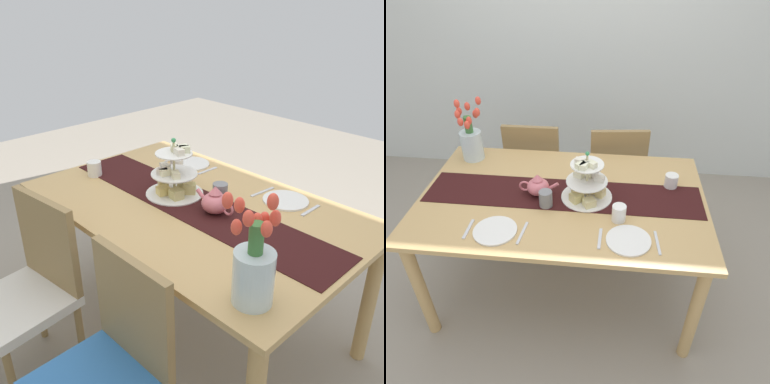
# 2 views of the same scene
# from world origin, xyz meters

# --- Properties ---
(ground_plane) EXTENTS (8.00, 8.00, 0.00)m
(ground_plane) POSITION_xyz_m (0.00, 0.00, 0.00)
(ground_plane) COLOR gray
(room_wall_rear) EXTENTS (6.00, 0.08, 2.60)m
(room_wall_rear) POSITION_xyz_m (0.00, 1.62, 1.30)
(room_wall_rear) COLOR silver
(room_wall_rear) RESTS_ON ground_plane
(dining_table) EXTENTS (1.68, 1.05, 0.78)m
(dining_table) POSITION_xyz_m (0.00, 0.00, 0.68)
(dining_table) COLOR tan
(dining_table) RESTS_ON ground_plane
(chair_left) EXTENTS (0.42, 0.42, 0.91)m
(chair_left) POSITION_xyz_m (-0.33, 0.75, 0.50)
(chair_left) COLOR olive
(chair_left) RESTS_ON ground_plane
(chair_right) EXTENTS (0.47, 0.47, 0.91)m
(chair_right) POSITION_xyz_m (0.32, 0.75, 0.50)
(chair_right) COLOR olive
(chair_right) RESTS_ON ground_plane
(table_runner) EXTENTS (1.63, 0.31, 0.00)m
(table_runner) POSITION_xyz_m (0.00, 0.01, 0.78)
(table_runner) COLOR black
(table_runner) RESTS_ON dining_table
(tiered_cake_stand) EXTENTS (0.30, 0.30, 0.30)m
(tiered_cake_stand) POSITION_xyz_m (0.14, -0.00, 0.87)
(tiered_cake_stand) COLOR beige
(tiered_cake_stand) RESTS_ON table_runner
(teapot) EXTENTS (0.24, 0.13, 0.14)m
(teapot) POSITION_xyz_m (-0.14, 0.00, 0.84)
(teapot) COLOR #D66B75
(teapot) RESTS_ON table_runner
(tulip_vase) EXTENTS (0.17, 0.18, 0.42)m
(tulip_vase) POSITION_xyz_m (-0.67, 0.37, 0.92)
(tulip_vase) COLOR silver
(tulip_vase) RESTS_ON dining_table
(cream_jug) EXTENTS (0.08, 0.08, 0.08)m
(cream_jug) POSITION_xyz_m (0.65, 0.16, 0.82)
(cream_jug) COLOR white
(cream_jug) RESTS_ON dining_table
(dinner_plate_left) EXTENTS (0.23, 0.23, 0.01)m
(dinner_plate_left) POSITION_xyz_m (-0.31, -0.35, 0.78)
(dinner_plate_left) COLOR white
(dinner_plate_left) RESTS_ON dining_table
(fork_left) EXTENTS (0.02, 0.15, 0.01)m
(fork_left) POSITION_xyz_m (-0.45, -0.35, 0.78)
(fork_left) COLOR silver
(fork_left) RESTS_ON dining_table
(knife_left) EXTENTS (0.03, 0.17, 0.01)m
(knife_left) POSITION_xyz_m (-0.16, -0.35, 0.78)
(knife_left) COLOR silver
(knife_left) RESTS_ON dining_table
(dinner_plate_right) EXTENTS (0.23, 0.23, 0.01)m
(dinner_plate_right) POSITION_xyz_m (0.39, -0.35, 0.78)
(dinner_plate_right) COLOR white
(dinner_plate_right) RESTS_ON dining_table
(fork_right) EXTENTS (0.02, 0.15, 0.01)m
(fork_right) POSITION_xyz_m (0.24, -0.35, 0.78)
(fork_right) COLOR silver
(fork_right) RESTS_ON dining_table
(knife_right) EXTENTS (0.03, 0.17, 0.01)m
(knife_right) POSITION_xyz_m (0.53, -0.35, 0.78)
(knife_right) COLOR silver
(knife_right) RESTS_ON dining_table
(mug_grey) EXTENTS (0.08, 0.08, 0.09)m
(mug_grey) POSITION_xyz_m (-0.08, -0.11, 0.83)
(mug_grey) COLOR slate
(mug_grey) RESTS_ON table_runner
(mug_white_text) EXTENTS (0.08, 0.08, 0.09)m
(mug_white_text) POSITION_xyz_m (0.33, -0.19, 0.83)
(mug_white_text) COLOR white
(mug_white_text) RESTS_ON dining_table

